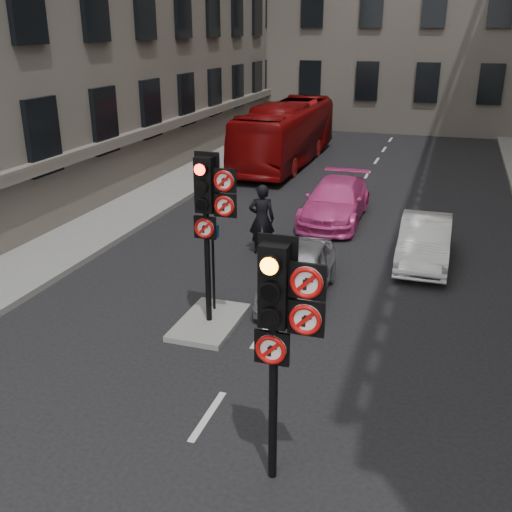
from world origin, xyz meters
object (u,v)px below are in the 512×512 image
Objects in this scene: car_pink at (335,201)px; car_silver at (298,272)px; signal_far at (210,203)px; bus_red at (286,133)px; motorcyclist at (262,219)px; signal_near at (281,313)px; info_sign at (213,255)px; car_white at (424,241)px; motorcycle at (271,285)px.

car_silver is at bearing -87.64° from car_pink.
bus_red is (-2.87, 16.17, -1.32)m from signal_far.
signal_far reaches higher than motorcyclist.
bus_red is (-3.89, 8.02, 0.73)m from car_pink.
signal_near reaches higher than car_silver.
signal_far is 8.47m from car_pink.
motorcyclist is at bearing 99.11° from info_sign.
car_white is at bearing 52.15° from signal_far.
signal_far is at bearing 123.02° from signal_near.
car_pink is (-1.57, 12.16, -1.93)m from signal_near.
signal_far reaches higher than bus_red.
signal_far reaches higher than car_silver.
motorcyclist reaches higher than motorcycle.
signal_far is at bearing -129.80° from motorcycle.
motorcycle is at bearing -130.45° from car_white.
car_silver is 2.27m from info_sign.
bus_red is 5.02× the size of info_sign.
signal_near is 9.49m from car_white.
bus_red is at bearing 105.17° from signal_near.
motorcyclist is (-1.37, -3.64, 0.33)m from car_pink.
bus_red is at bearing 121.49° from car_white.
car_white is 1.88× the size of info_sign.
car_white is 0.82× the size of car_pink.
car_white is at bearing 171.75° from motorcyclist.
car_silver is 6.16m from car_pink.
signal_near reaches higher than motorcycle.
signal_near is 20.94m from bus_red.
car_silver is 0.97× the size of car_white.
car_silver is at bearing 50.93° from info_sign.
info_sign is at bearing -99.62° from car_pink.
bus_red is at bearing 96.05° from motorcycle.
signal_far reaches higher than signal_near.
signal_near is at bearing -51.68° from info_sign.
bus_red is 5.04× the size of motorcyclist.
signal_far is at bearing -79.72° from bus_red.
car_pink reaches higher than car_silver.
info_sign is at bearing 75.63° from motorcyclist.
signal_near is at bearing -80.27° from motorcycle.
bus_red is at bearing 115.25° from car_pink.
motorcycle is at bearing 107.85° from signal_near.
motorcycle is 0.80× the size of motorcyclist.
car_white is 0.37× the size of bus_red.
car_silver is 1.84× the size of motorcyclist.
motorcyclist is at bearing -111.29° from car_pink.
car_pink is 0.45× the size of bus_red.
signal_far is 0.99× the size of car_silver.
car_silver is 0.80× the size of car_pink.
car_pink is (-2.99, 2.99, 0.04)m from car_white.
signal_far reaches higher than car_white.
car_white is at bearing -45.59° from car_pink.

